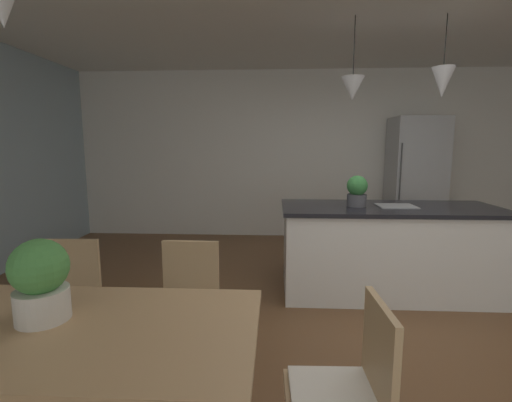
{
  "coord_description": "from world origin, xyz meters",
  "views": [
    {
      "loc": [
        -0.81,
        -2.75,
        1.49
      ],
      "look_at": [
        -0.99,
        0.59,
        0.98
      ],
      "focal_mm": 25.29,
      "sensor_mm": 36.0,
      "label": 1
    }
  ],
  "objects_px": {
    "chair_kitchen_end": "(346,394)",
    "refrigerator": "(415,181)",
    "chair_far_left": "(64,303)",
    "potted_plant_on_island": "(357,191)",
    "dining_table": "(46,341)",
    "chair_far_right": "(187,306)",
    "potted_plant_on_table": "(40,279)",
    "kitchen_island": "(388,249)"
  },
  "relations": [
    {
      "from": "potted_plant_on_island",
      "to": "chair_far_right",
      "type": "bearing_deg",
      "value": -133.83
    },
    {
      "from": "potted_plant_on_table",
      "to": "refrigerator",
      "type": "bearing_deg",
      "value": 53.15
    },
    {
      "from": "dining_table",
      "to": "potted_plant_on_table",
      "type": "height_order",
      "value": "potted_plant_on_table"
    },
    {
      "from": "chair_far_left",
      "to": "chair_kitchen_end",
      "type": "bearing_deg",
      "value": -25.21
    },
    {
      "from": "kitchen_island",
      "to": "potted_plant_on_table",
      "type": "relative_size",
      "value": 5.95
    },
    {
      "from": "chair_far_left",
      "to": "potted_plant_on_table",
      "type": "relative_size",
      "value": 2.41
    },
    {
      "from": "chair_kitchen_end",
      "to": "chair_far_right",
      "type": "xyz_separation_m",
      "value": [
        -0.87,
        0.79,
        0.0
      ]
    },
    {
      "from": "chair_far_right",
      "to": "kitchen_island",
      "type": "bearing_deg",
      "value": 39.94
    },
    {
      "from": "chair_far_left",
      "to": "kitchen_island",
      "type": "distance_m",
      "value": 2.91
    },
    {
      "from": "chair_far_left",
      "to": "kitchen_island",
      "type": "bearing_deg",
      "value": 29.56
    },
    {
      "from": "dining_table",
      "to": "potted_plant_on_island",
      "type": "xyz_separation_m",
      "value": [
        1.79,
        2.23,
        0.38
      ]
    },
    {
      "from": "chair_kitchen_end",
      "to": "chair_far_left",
      "type": "height_order",
      "value": "same"
    },
    {
      "from": "chair_far_right",
      "to": "potted_plant_on_table",
      "type": "relative_size",
      "value": 2.41
    },
    {
      "from": "chair_far_right",
      "to": "refrigerator",
      "type": "xyz_separation_m",
      "value": [
        2.7,
        3.44,
        0.49
      ]
    },
    {
      "from": "kitchen_island",
      "to": "potted_plant_on_table",
      "type": "distance_m",
      "value": 3.1
    },
    {
      "from": "chair_far_right",
      "to": "potted_plant_on_table",
      "type": "distance_m",
      "value": 0.98
    },
    {
      "from": "chair_kitchen_end",
      "to": "potted_plant_on_table",
      "type": "relative_size",
      "value": 2.41
    },
    {
      "from": "refrigerator",
      "to": "potted_plant_on_island",
      "type": "relative_size",
      "value": 6.26
    },
    {
      "from": "refrigerator",
      "to": "potted_plant_on_island",
      "type": "height_order",
      "value": "refrigerator"
    },
    {
      "from": "refrigerator",
      "to": "chair_far_right",
      "type": "bearing_deg",
      "value": -128.13
    },
    {
      "from": "kitchen_island",
      "to": "chair_kitchen_end",
      "type": "bearing_deg",
      "value": -110.84
    },
    {
      "from": "dining_table",
      "to": "chair_far_left",
      "type": "bearing_deg",
      "value": 117.27
    },
    {
      "from": "chair_kitchen_end",
      "to": "potted_plant_on_island",
      "type": "relative_size",
      "value": 2.83
    },
    {
      "from": "kitchen_island",
      "to": "refrigerator",
      "type": "distance_m",
      "value": 2.29
    },
    {
      "from": "dining_table",
      "to": "refrigerator",
      "type": "bearing_deg",
      "value": 53.73
    },
    {
      "from": "chair_kitchen_end",
      "to": "chair_far_right",
      "type": "bearing_deg",
      "value": 137.55
    },
    {
      "from": "dining_table",
      "to": "kitchen_island",
      "type": "height_order",
      "value": "kitchen_island"
    },
    {
      "from": "potted_plant_on_island",
      "to": "potted_plant_on_table",
      "type": "bearing_deg",
      "value": -129.77
    },
    {
      "from": "chair_kitchen_end",
      "to": "chair_far_right",
      "type": "relative_size",
      "value": 1.0
    },
    {
      "from": "chair_far_left",
      "to": "potted_plant_on_island",
      "type": "relative_size",
      "value": 2.83
    },
    {
      "from": "potted_plant_on_island",
      "to": "potted_plant_on_table",
      "type": "relative_size",
      "value": 0.85
    },
    {
      "from": "dining_table",
      "to": "chair_kitchen_end",
      "type": "relative_size",
      "value": 2.08
    },
    {
      "from": "dining_table",
      "to": "chair_far_right",
      "type": "height_order",
      "value": "chair_far_right"
    },
    {
      "from": "chair_far_left",
      "to": "refrigerator",
      "type": "distance_m",
      "value": 4.94
    },
    {
      "from": "refrigerator",
      "to": "potted_plant_on_table",
      "type": "relative_size",
      "value": 5.34
    },
    {
      "from": "chair_kitchen_end",
      "to": "refrigerator",
      "type": "xyz_separation_m",
      "value": [
        1.83,
        4.23,
        0.49
      ]
    },
    {
      "from": "kitchen_island",
      "to": "refrigerator",
      "type": "xyz_separation_m",
      "value": [
        0.98,
        2.0,
        0.5
      ]
    },
    {
      "from": "chair_far_left",
      "to": "chair_far_right",
      "type": "bearing_deg",
      "value": 0.0
    },
    {
      "from": "kitchen_island",
      "to": "potted_plant_on_island",
      "type": "distance_m",
      "value": 0.68
    },
    {
      "from": "chair_far_right",
      "to": "potted_plant_on_island",
      "type": "height_order",
      "value": "potted_plant_on_island"
    },
    {
      "from": "potted_plant_on_island",
      "to": "potted_plant_on_table",
      "type": "height_order",
      "value": "potted_plant_on_island"
    },
    {
      "from": "refrigerator",
      "to": "potted_plant_on_table",
      "type": "xyz_separation_m",
      "value": [
        -3.14,
        -4.19,
        -0.03
      ]
    }
  ]
}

